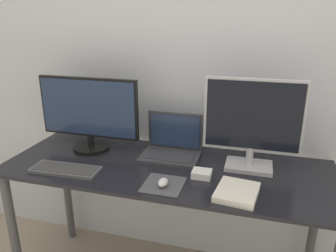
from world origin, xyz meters
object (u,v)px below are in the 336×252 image
Objects in this scene: monitor_left at (89,113)px; book at (237,192)px; power_brick at (202,174)px; monitor_right at (252,123)px; mouse at (163,182)px; keyboard at (65,170)px; laptop at (172,146)px.

monitor_left reaches higher than book.
power_brick is (0.67, -0.17, -0.20)m from monitor_left.
monitor_right reaches higher than mouse.
keyboard is at bearing -161.73° from monitor_right.
power_brick is (0.15, 0.14, -0.01)m from mouse.
keyboard is 1.57× the size of book.
monitor_right reaches higher than keyboard.
mouse is 0.32× the size of book.
book is (-0.04, -0.29, -0.23)m from monitor_right.
monitor_right is 1.35× the size of keyboard.
monitor_left is at bearing 149.53° from mouse.
monitor_right is (0.88, -0.00, 0.02)m from monitor_left.
keyboard is (-0.46, -0.33, -0.05)m from laptop.
monitor_left is at bearing -174.80° from laptop.
book is 2.42× the size of power_brick.
keyboard is 4.98× the size of mouse.
keyboard is at bearing -144.18° from laptop.
monitor_right reaches higher than power_brick.
keyboard is at bearing -169.44° from power_brick.
monitor_left is 1.66× the size of keyboard.
laptop reaches higher than keyboard.
laptop is at bearing 134.37° from power_brick.
monitor_left reaches higher than laptop.
laptop is at bearing 174.13° from monitor_right.
laptop is at bearing 5.20° from monitor_left.
monitor_left reaches higher than mouse.
monitor_left is at bearing 166.20° from power_brick.
monitor_right is 0.35m from power_brick.
monitor_right reaches higher than monitor_left.
monitor_right is 5.14× the size of power_brick.
laptop is 0.29m from power_brick.
monitor_right is 0.46m from laptop.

